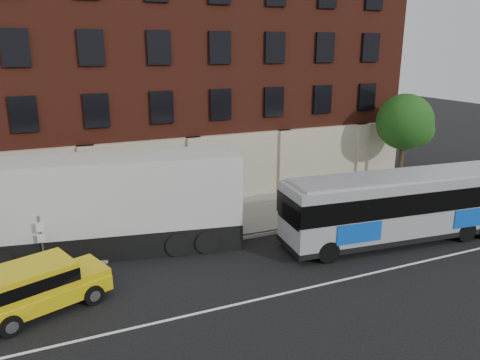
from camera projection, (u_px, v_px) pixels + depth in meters
name	position (u px, v px, depth m)	size (l,w,h in m)	color
ground	(292.00, 299.00, 17.42)	(120.00, 120.00, 0.00)	black
sidewalk	(211.00, 219.00, 25.35)	(60.00, 6.00, 0.15)	#9A968C
kerb	(232.00, 239.00, 22.70)	(60.00, 0.25, 0.15)	#9A968C
lane_line	(285.00, 293.00, 17.86)	(60.00, 0.12, 0.01)	white
building	(168.00, 72.00, 30.25)	(30.00, 12.10, 15.00)	#582115
sign_pole	(42.00, 240.00, 19.23)	(0.30, 0.20, 2.50)	gray
street_tree	(405.00, 124.00, 29.70)	(3.60, 3.60, 6.20)	#36281B
city_bus	(404.00, 204.00, 22.35)	(12.48, 3.71, 3.37)	#999CA2
yellow_suv	(36.00, 285.00, 16.39)	(4.88, 3.28, 1.82)	yellow
shipping_container	(92.00, 207.00, 20.87)	(13.74, 5.04, 4.49)	black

